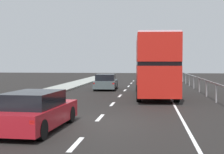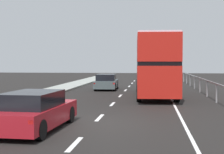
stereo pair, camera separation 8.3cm
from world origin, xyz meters
TOP-DOWN VIEW (x-y plane):
  - ground_plane at (0.00, 0.00)m, footprint 73.31×120.00m
  - lane_paint_markings at (2.27, 8.75)m, footprint 3.61×46.00m
  - bridge_side_railing at (5.99, 9.00)m, footprint 0.10×42.00m
  - double_decker_bus_red at (2.41, 10.65)m, footprint 2.94×10.11m
  - hatchback_car_near at (-1.89, -1.69)m, footprint 2.03×4.61m
  - sedan_car_ahead at (-1.70, 15.90)m, footprint 1.95×4.29m

SIDE VIEW (x-z plane):
  - ground_plane at x=0.00m, z-range -0.10..0.00m
  - lane_paint_markings at x=2.27m, z-range 0.00..0.01m
  - sedan_car_ahead at x=-1.70m, z-range -0.02..1.32m
  - hatchback_car_near at x=-1.89m, z-range -0.02..1.34m
  - bridge_side_railing at x=5.99m, z-range 0.35..1.49m
  - double_decker_bus_red at x=2.41m, z-range 0.15..4.30m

